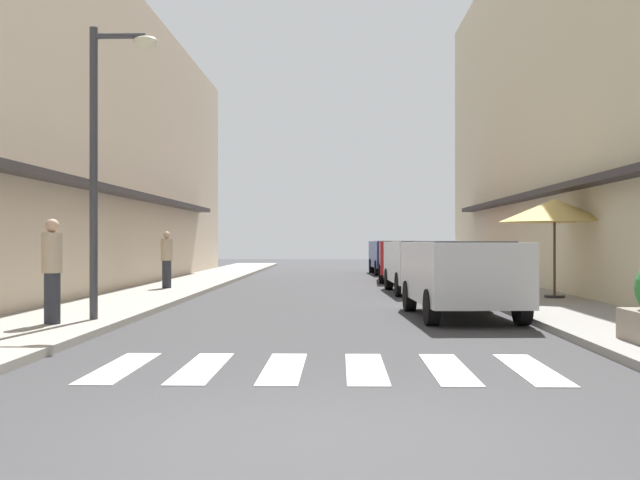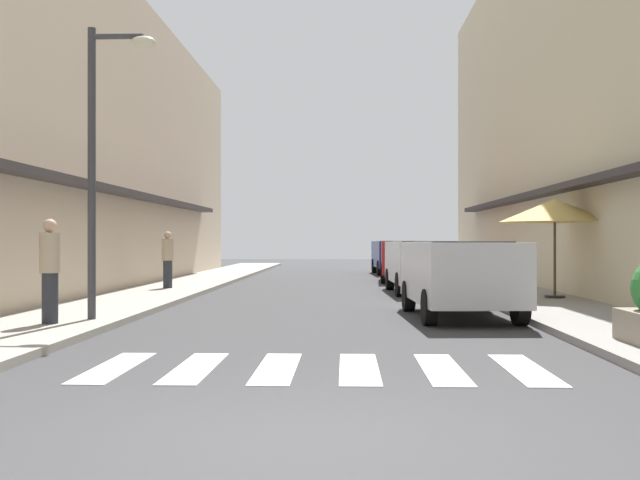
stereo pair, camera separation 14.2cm
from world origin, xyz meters
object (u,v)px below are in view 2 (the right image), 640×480
object	(u,v)px
parked_car_near	(459,270)
cafe_umbrella	(555,211)
pedestrian_walking_far	(168,258)
parked_car_mid	(423,260)
parked_car_distant	(395,253)
pedestrian_walking_near	(50,268)
street_lamp	(103,140)
parked_car_far	(406,256)

from	to	relation	value
parked_car_near	cafe_umbrella	distance (m)	4.79
pedestrian_walking_far	parked_car_near	bearing A→B (deg)	16.26
parked_car_mid	pedestrian_walking_far	distance (m)	7.30
parked_car_distant	pedestrian_walking_far	bearing A→B (deg)	-121.54
pedestrian_walking_far	cafe_umbrella	bearing A→B (deg)	41.64
pedestrian_walking_far	pedestrian_walking_near	bearing A→B (deg)	-27.82
parked_car_mid	parked_car_distant	xyz separation A→B (m)	(0.00, 12.08, -0.00)
parked_car_distant	cafe_umbrella	size ratio (longest dim) A/B	1.61
parked_car_mid	cafe_umbrella	xyz separation A→B (m)	(2.80, -3.29, 1.27)
street_lamp	pedestrian_walking_near	distance (m)	2.42
parked_car_distant	street_lamp	size ratio (longest dim) A/B	0.84
parked_car_near	street_lamp	xyz separation A→B (m)	(-6.40, -1.58, 2.31)
parked_car_mid	pedestrian_walking_far	size ratio (longest dim) A/B	2.69
street_lamp	parked_car_near	bearing A→B (deg)	13.90
cafe_umbrella	pedestrian_walking_near	xyz separation A→B (m)	(-9.85, -5.99, -1.16)
parked_car_near	street_lamp	size ratio (longest dim) A/B	0.84
cafe_umbrella	parked_car_mid	bearing A→B (deg)	130.39
cafe_umbrella	pedestrian_walking_far	world-z (taller)	cafe_umbrella
parked_car_mid	parked_car_distant	world-z (taller)	same
street_lamp	parked_car_far	bearing A→B (deg)	66.23
street_lamp	pedestrian_walking_far	distance (m)	9.06
parked_car_mid	cafe_umbrella	size ratio (longest dim) A/B	1.66
parked_car_near	pedestrian_walking_near	xyz separation A→B (m)	(-7.04, -2.33, 0.11)
parked_car_far	street_lamp	xyz separation A→B (m)	(-6.40, -14.53, 2.31)
street_lamp	cafe_umbrella	xyz separation A→B (m)	(9.20, 5.25, -1.04)
parked_car_mid	parked_car_far	xyz separation A→B (m)	(0.00, 5.99, -0.00)
street_lamp	pedestrian_walking_far	world-z (taller)	street_lamp
parked_car_mid	street_lamp	world-z (taller)	street_lamp
parked_car_mid	parked_car_far	distance (m)	5.99
parked_car_near	parked_car_far	xyz separation A→B (m)	(0.00, 12.95, 0.00)
parked_car_near	pedestrian_walking_near	bearing A→B (deg)	-161.70
parked_car_mid	parked_car_far	size ratio (longest dim) A/B	1.02
parked_car_distant	cafe_umbrella	bearing A→B (deg)	-79.67
parked_car_near	pedestrian_walking_far	size ratio (longest dim) A/B	2.60
pedestrian_walking_near	parked_car_distant	bearing A→B (deg)	-11.09
parked_car_near	parked_car_mid	distance (m)	6.96
parked_car_far	parked_car_near	bearing A→B (deg)	-90.00
street_lamp	parked_car_mid	bearing A→B (deg)	53.16
parked_car_near	parked_car_distant	distance (m)	19.03
parked_car_distant	pedestrian_walking_near	xyz separation A→B (m)	(-7.04, -21.36, 0.11)
parked_car_distant	cafe_umbrella	distance (m)	15.67
parked_car_distant	parked_car_far	bearing A→B (deg)	-90.00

